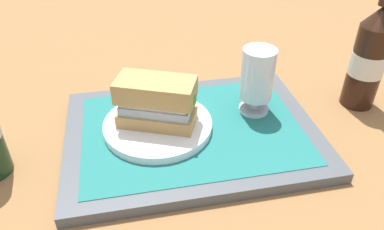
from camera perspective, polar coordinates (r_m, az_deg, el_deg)
name	(u,v)px	position (r m, az deg, el deg)	size (l,w,h in m)	color
ground_plane	(192,138)	(0.68, 0.00, -3.44)	(3.00, 3.00, 0.00)	olive
tray	(192,133)	(0.67, 0.00, -2.78)	(0.44, 0.32, 0.02)	#4C5156
placemat	(192,129)	(0.66, 0.00, -2.06)	(0.38, 0.27, 0.00)	#1E6B66
plate	(158,125)	(0.66, -5.19, -1.56)	(0.19, 0.19, 0.01)	white
sandwich	(158,102)	(0.63, -5.13, 2.03)	(0.14, 0.11, 0.08)	tan
beer_glass	(257,78)	(0.68, 9.84, 5.57)	(0.06, 0.06, 0.12)	silver
beer_bottle	(369,57)	(0.79, 25.27, 7.99)	(0.07, 0.07, 0.27)	black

